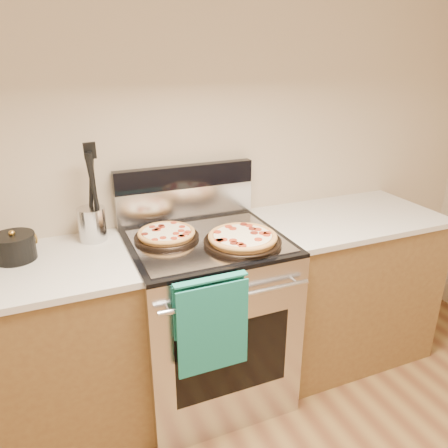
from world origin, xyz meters
name	(u,v)px	position (x,y,z in m)	size (l,w,h in m)	color
wall_back	(182,140)	(0.00, 2.00, 1.35)	(4.00, 4.00, 0.00)	#C2AB8C
range_body	(207,320)	(0.00, 1.65, 0.45)	(0.76, 0.68, 0.90)	#B7B7BC
oven_window	(233,358)	(0.00, 1.31, 0.45)	(0.56, 0.01, 0.40)	black
cooktop	(206,241)	(0.00, 1.65, 0.91)	(0.76, 0.68, 0.02)	black
backsplash_lower	(186,203)	(0.00, 1.96, 1.01)	(0.76, 0.06, 0.18)	silver
backsplash_upper	(185,177)	(0.00, 1.96, 1.16)	(0.76, 0.06, 0.12)	black
oven_handle	(237,297)	(0.00, 1.27, 0.80)	(0.03, 0.03, 0.70)	silver
dish_towel	(211,323)	(-0.12, 1.27, 0.70)	(0.32, 0.05, 0.42)	#156D59
foil_sheet	(208,241)	(0.00, 1.62, 0.92)	(0.70, 0.55, 0.01)	gray
cabinet_left	(28,360)	(-0.88, 1.68, 0.44)	(1.00, 0.62, 0.88)	brown
countertop_left	(11,274)	(-0.88, 1.68, 0.90)	(1.02, 0.64, 0.03)	#BCB5A9
cabinet_right	(341,287)	(0.88, 1.68, 0.44)	(1.00, 0.62, 0.88)	brown
countertop_right	(348,218)	(0.88, 1.68, 0.90)	(1.02, 0.64, 0.03)	#BCB5A9
pepperoni_pizza_back	(167,234)	(-0.18, 1.72, 0.95)	(0.31, 0.31, 0.04)	#C0753A
pepperoni_pizza_front	(243,239)	(0.14, 1.52, 0.95)	(0.37, 0.37, 0.05)	#C0753A
utensil_crock	(92,224)	(-0.51, 1.88, 0.99)	(0.13, 0.13, 0.17)	silver
saucepan	(15,248)	(-0.86, 1.79, 0.96)	(0.18, 0.18, 0.11)	black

